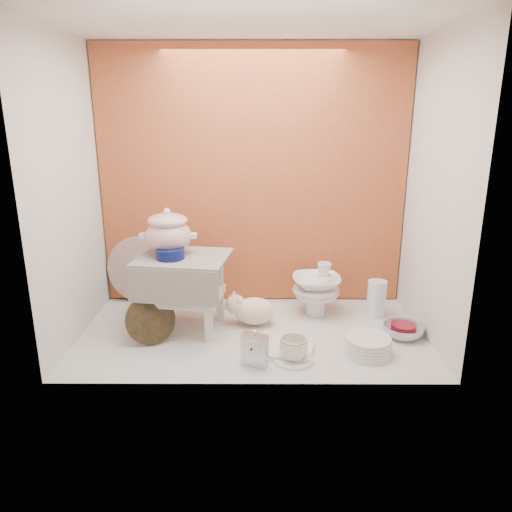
{
  "coord_description": "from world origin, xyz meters",
  "views": [
    {
      "loc": [
        0.03,
        -2.32,
        1.12
      ],
      "look_at": [
        0.02,
        0.02,
        0.42
      ],
      "focal_mm": 33.63,
      "sensor_mm": 36.0,
      "label": 1
    }
  ],
  "objects_px": {
    "crystal_bowl": "(403,331)",
    "gold_rim_teacup": "(294,348)",
    "soup_tureen": "(168,231)",
    "floral_platter": "(141,269)",
    "porcelain_tower": "(316,288)",
    "dinner_plate_stack": "(368,345)",
    "blue_white_vase": "(147,294)",
    "step_stool": "(185,292)",
    "mantel_clock": "(255,348)",
    "plush_pig": "(255,311)"
  },
  "relations": [
    {
      "from": "crystal_bowl",
      "to": "blue_white_vase",
      "type": "bearing_deg",
      "value": 166.79
    },
    {
      "from": "floral_platter",
      "to": "porcelain_tower",
      "type": "bearing_deg",
      "value": -10.33
    },
    {
      "from": "mantel_clock",
      "to": "crystal_bowl",
      "type": "xyz_separation_m",
      "value": [
        0.77,
        0.3,
        -0.06
      ]
    },
    {
      "from": "soup_tureen",
      "to": "porcelain_tower",
      "type": "distance_m",
      "value": 0.9
    },
    {
      "from": "mantel_clock",
      "to": "dinner_plate_stack",
      "type": "height_order",
      "value": "mantel_clock"
    },
    {
      "from": "step_stool",
      "to": "plush_pig",
      "type": "distance_m",
      "value": 0.39
    },
    {
      "from": "step_stool",
      "to": "soup_tureen",
      "type": "distance_m",
      "value": 0.34
    },
    {
      "from": "crystal_bowl",
      "to": "gold_rim_teacup",
      "type": "bearing_deg",
      "value": -156.39
    },
    {
      "from": "gold_rim_teacup",
      "to": "blue_white_vase",
      "type": "bearing_deg",
      "value": 144.28
    },
    {
      "from": "mantel_clock",
      "to": "dinner_plate_stack",
      "type": "xyz_separation_m",
      "value": [
        0.55,
        0.11,
        -0.04
      ]
    },
    {
      "from": "soup_tureen",
      "to": "dinner_plate_stack",
      "type": "height_order",
      "value": "soup_tureen"
    },
    {
      "from": "step_stool",
      "to": "soup_tureen",
      "type": "bearing_deg",
      "value": 157.66
    },
    {
      "from": "soup_tureen",
      "to": "porcelain_tower",
      "type": "bearing_deg",
      "value": 9.67
    },
    {
      "from": "soup_tureen",
      "to": "plush_pig",
      "type": "bearing_deg",
      "value": -1.89
    },
    {
      "from": "mantel_clock",
      "to": "dinner_plate_stack",
      "type": "distance_m",
      "value": 0.56
    },
    {
      "from": "soup_tureen",
      "to": "mantel_clock",
      "type": "xyz_separation_m",
      "value": [
        0.46,
        -0.46,
        -0.44
      ]
    },
    {
      "from": "soup_tureen",
      "to": "floral_platter",
      "type": "height_order",
      "value": "soup_tureen"
    },
    {
      "from": "soup_tureen",
      "to": "floral_platter",
      "type": "distance_m",
      "value": 0.52
    },
    {
      "from": "floral_platter",
      "to": "mantel_clock",
      "type": "bearing_deg",
      "value": -48.55
    },
    {
      "from": "floral_platter",
      "to": "gold_rim_teacup",
      "type": "relative_size",
      "value": 3.12
    },
    {
      "from": "floral_platter",
      "to": "dinner_plate_stack",
      "type": "distance_m",
      "value": 1.42
    },
    {
      "from": "dinner_plate_stack",
      "to": "porcelain_tower",
      "type": "bearing_deg",
      "value": 112.02
    },
    {
      "from": "dinner_plate_stack",
      "to": "crystal_bowl",
      "type": "xyz_separation_m",
      "value": [
        0.22,
        0.19,
        -0.01
      ]
    },
    {
      "from": "gold_rim_teacup",
      "to": "step_stool",
      "type": "bearing_deg",
      "value": 146.38
    },
    {
      "from": "floral_platter",
      "to": "dinner_plate_stack",
      "type": "relative_size",
      "value": 1.74
    },
    {
      "from": "gold_rim_teacup",
      "to": "dinner_plate_stack",
      "type": "distance_m",
      "value": 0.37
    },
    {
      "from": "step_stool",
      "to": "porcelain_tower",
      "type": "xyz_separation_m",
      "value": [
        0.72,
        0.19,
        -0.05
      ]
    },
    {
      "from": "step_stool",
      "to": "plush_pig",
      "type": "height_order",
      "value": "step_stool"
    },
    {
      "from": "crystal_bowl",
      "to": "step_stool",
      "type": "bearing_deg",
      "value": 174.34
    },
    {
      "from": "floral_platter",
      "to": "blue_white_vase",
      "type": "bearing_deg",
      "value": -67.74
    },
    {
      "from": "mantel_clock",
      "to": "floral_platter",
      "type": "bearing_deg",
      "value": 155.66
    },
    {
      "from": "crystal_bowl",
      "to": "porcelain_tower",
      "type": "height_order",
      "value": "porcelain_tower"
    },
    {
      "from": "step_stool",
      "to": "floral_platter",
      "type": "xyz_separation_m",
      "value": [
        -0.32,
        0.38,
        0.0
      ]
    },
    {
      "from": "mantel_clock",
      "to": "step_stool",
      "type": "bearing_deg",
      "value": 156.34
    },
    {
      "from": "floral_platter",
      "to": "plush_pig",
      "type": "bearing_deg",
      "value": -26.28
    },
    {
      "from": "step_stool",
      "to": "crystal_bowl",
      "type": "height_order",
      "value": "step_stool"
    },
    {
      "from": "step_stool",
      "to": "soup_tureen",
      "type": "relative_size",
      "value": 1.61
    },
    {
      "from": "soup_tureen",
      "to": "plush_pig",
      "type": "distance_m",
      "value": 0.63
    },
    {
      "from": "floral_platter",
      "to": "porcelain_tower",
      "type": "distance_m",
      "value": 1.07
    },
    {
      "from": "soup_tureen",
      "to": "gold_rim_teacup",
      "type": "height_order",
      "value": "soup_tureen"
    },
    {
      "from": "dinner_plate_stack",
      "to": "step_stool",
      "type": "bearing_deg",
      "value": 161.97
    },
    {
      "from": "floral_platter",
      "to": "blue_white_vase",
      "type": "height_order",
      "value": "floral_platter"
    },
    {
      "from": "mantel_clock",
      "to": "crystal_bowl",
      "type": "relative_size",
      "value": 0.85
    },
    {
      "from": "blue_white_vase",
      "to": "plush_pig",
      "type": "distance_m",
      "value": 0.66
    },
    {
      "from": "gold_rim_teacup",
      "to": "plush_pig",
      "type": "bearing_deg",
      "value": 114.68
    },
    {
      "from": "gold_rim_teacup",
      "to": "crystal_bowl",
      "type": "distance_m",
      "value": 0.64
    },
    {
      "from": "crystal_bowl",
      "to": "porcelain_tower",
      "type": "relative_size",
      "value": 0.67
    },
    {
      "from": "step_stool",
      "to": "crystal_bowl",
      "type": "bearing_deg",
      "value": 2.59
    },
    {
      "from": "floral_platter",
      "to": "crystal_bowl",
      "type": "xyz_separation_m",
      "value": [
        1.47,
        -0.49,
        -0.17
      ]
    },
    {
      "from": "mantel_clock",
      "to": "porcelain_tower",
      "type": "height_order",
      "value": "porcelain_tower"
    }
  ]
}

